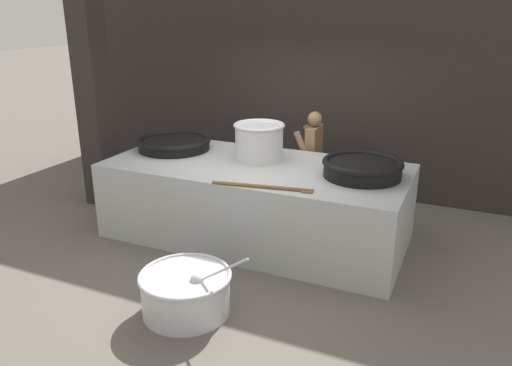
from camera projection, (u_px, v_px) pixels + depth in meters
name	position (u px, v px, depth m)	size (l,w,h in m)	color
ground_plane	(256.00, 235.00, 6.81)	(60.00, 60.00, 0.00)	#666059
back_wall	(313.00, 72.00, 8.13)	(9.88, 0.24, 3.90)	#2D2826
support_pillar	(92.00, 78.00, 7.39)	(0.39, 0.39, 3.90)	#2D2826
hearth_platform	(256.00, 201.00, 6.64)	(3.90, 1.78, 1.01)	#B2B7B7
giant_wok_near	(174.00, 143.00, 7.15)	(1.06, 1.06, 0.17)	black
giant_wok_far	(362.00, 168.00, 5.97)	(0.97, 0.97, 0.21)	black
stock_pot	(259.00, 141.00, 6.61)	(0.68, 0.68, 0.49)	silver
stirring_paddle	(267.00, 187.00, 5.61)	(1.16, 0.27, 0.04)	brown
cook	(313.00, 158.00, 7.42)	(0.36, 0.55, 1.52)	#8C6647
prep_bowl_vegetables	(186.00, 291.00, 5.03)	(1.22, 0.94, 0.81)	silver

